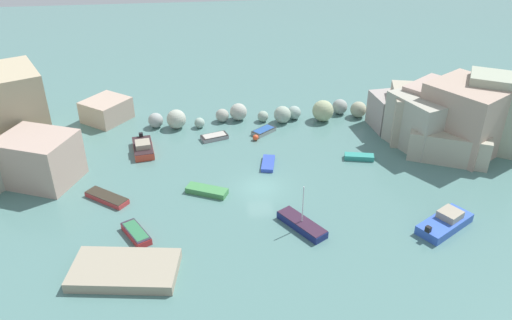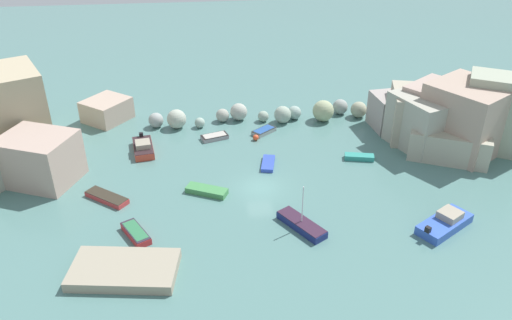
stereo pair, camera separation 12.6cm
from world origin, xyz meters
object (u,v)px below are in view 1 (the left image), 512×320
Objects in this scene: channel_buoy at (256,138)px; moored_boat_3 at (136,233)px; moored_boat_2 at (359,157)px; moored_boat_9 at (264,131)px; moored_boat_4 at (268,163)px; moored_boat_8 at (107,198)px; moored_boat_0 at (143,148)px; moored_boat_7 at (302,224)px; moored_boat_1 at (207,191)px; stone_dock at (125,270)px; moored_boat_5 at (445,222)px; moored_boat_6 at (214,137)px.

channel_buoy is 0.18× the size of moored_boat_3.
moored_boat_2 is 1.03× the size of moored_boat_9.
moored_boat_4 is 16.54m from moored_boat_8.
moored_boat_0 is 14.01m from moored_boat_9.
moored_boat_7 reaches higher than moored_boat_3.
moored_boat_7 is at bearing 58.99° from moored_boat_3.
moored_boat_0 is 11.21m from moored_boat_1.
moored_boat_2 is (16.36, 4.71, -0.01)m from moored_boat_1.
stone_dock is 2.50× the size of moored_boat_2.
moored_boat_6 is at bearing 102.93° from moored_boat_5.
moored_boat_5 is 1.17× the size of moored_boat_7.
channel_buoy is 0.20× the size of moored_boat_6.
moored_boat_2 is 0.74× the size of moored_boat_8.
moored_boat_2 is at bearing -69.68° from moored_boat_7.
moored_boat_7 is at bearing 93.24° from moored_boat_6.
moored_boat_5 is at bearing 56.86° from moored_boat_3.
moored_boat_2 is 0.87× the size of moored_boat_3.
moored_boat_1 is at bearing 29.02° from moored_boat_2.
moored_boat_1 is 0.84× the size of moored_boat_7.
moored_boat_7 is at bearing 34.48° from moored_boat_0.
channel_buoy is 18.42m from moored_boat_8.
moored_boat_7 is 1.13× the size of moored_boat_8.
moored_boat_9 is at bearing 58.87° from stone_dock.
moored_boat_5 is at bearing 5.94° from stone_dock.
moored_boat_5 reaches higher than channel_buoy.
moored_boat_4 is (13.11, 15.09, -0.22)m from stone_dock.
moored_boat_7 is (7.97, -6.36, 0.10)m from moored_boat_1.
moored_boat_8 is 20.35m from moored_boat_9.
moored_boat_2 is 9.82m from moored_boat_4.
moored_boat_9 is (13.68, 3.00, -0.26)m from moored_boat_0.
moored_boat_7 is at bearing 65.80° from moored_boat_2.
moored_boat_7 is at bearing -160.23° from moored_boat_4.
moored_boat_8 is (-2.69, -9.09, -0.27)m from moored_boat_0.
channel_buoy is 4.73m from moored_boat_6.
moored_boat_1 is 21.70m from moored_boat_5.
channel_buoy is 11.87m from moored_boat_1.
moored_boat_1 is 17.03m from moored_boat_2.
moored_boat_5 is (26.86, 2.80, 0.11)m from stone_dock.
moored_boat_4 is 0.76× the size of moored_boat_8.
moored_boat_2 reaches higher than moored_boat_4.
moored_boat_3 is at bearing -110.34° from moored_boat_1.
moored_boat_3 is (0.45, 4.56, -0.07)m from stone_dock.
stone_dock is 1.93× the size of moored_boat_1.
moored_boat_0 reaches higher than moored_boat_3.
moored_boat_9 is at bearing 56.04° from channel_buoy.
moored_boat_0 is 1.29× the size of moored_boat_3.
channel_buoy is 23.07m from moored_boat_5.
moored_boat_0 is at bearing 152.80° from moored_boat_9.
stone_dock is at bearing -160.72° from moored_boat_9.
moored_boat_9 is (0.49, 7.44, 0.07)m from moored_boat_4.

